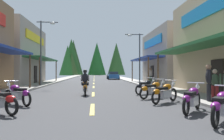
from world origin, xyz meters
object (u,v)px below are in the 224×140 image
motorcycle_parked_right_2 (192,98)px  pedestrian_strolling (215,83)px  pedestrian_by_shop (209,81)px  motorcycle_parked_right_5 (146,86)px  motorcycle_parked_right_1 (222,105)px  streetlamp_right (137,51)px  motorcycle_parked_left_2 (18,94)px  rider_cruising_lead (85,84)px  motorcycle_parked_right_3 (165,92)px  streetlamp_left (44,44)px  pedestrian_browsing (150,75)px  parked_car_curbside (113,76)px  motorcycle_parked_right_4 (153,89)px

motorcycle_parked_right_2 → pedestrian_strolling: size_ratio=1.09×
pedestrian_by_shop → motorcycle_parked_right_5: bearing=-48.1°
motorcycle_parked_right_1 → motorcycle_parked_right_2: (-0.12, 1.52, 0.00)m
streetlamp_right → pedestrian_by_shop: bearing=-88.0°
motorcycle_parked_left_2 → rider_cruising_lead: size_ratio=0.77×
motorcycle_parked_right_2 → pedestrian_by_shop: bearing=-2.6°
pedestrian_by_shop → pedestrian_strolling: bearing=-128.9°
streetlamp_right → motorcycle_parked_right_3: bearing=-96.1°
streetlamp_left → motorcycle_parked_right_3: size_ratio=3.67×
motorcycle_parked_left_2 → pedestrian_by_shop: size_ratio=0.93×
motorcycle_parked_left_2 → rider_cruising_lead: bearing=-85.4°
streetlamp_right → pedestrian_browsing: (1.49, -0.11, -2.62)m
streetlamp_left → pedestrian_strolling: streetlamp_left is taller
pedestrian_browsing → parked_car_curbside: (-2.77, 15.02, -0.38)m
motorcycle_parked_right_1 → motorcycle_parked_right_3: (-0.36, 3.73, 0.00)m
streetlamp_right → motorcycle_parked_right_1: (-1.03, -16.69, -3.19)m
streetlamp_right → pedestrian_browsing: size_ratio=3.08×
motorcycle_parked_right_1 → motorcycle_parked_right_4: bearing=48.8°
rider_cruising_lead → parked_car_curbside: bearing=-12.6°
motorcycle_parked_right_1 → motorcycle_parked_right_3: same height
pedestrian_by_shop → pedestrian_browsing: bearing=-76.3°
streetlamp_left → streetlamp_right: bearing=12.7°
motorcycle_parked_right_4 → motorcycle_parked_right_5: 2.08m
pedestrian_by_shop → pedestrian_browsing: pedestrian_browsing is taller
streetlamp_left → pedestrian_strolling: 15.45m
motorcycle_parked_right_3 → motorcycle_parked_right_4: size_ratio=0.92×
motorcycle_parked_left_2 → parked_car_curbside: 28.72m
pedestrian_browsing → pedestrian_by_shop: bearing=62.7°
streetlamp_left → motorcycle_parked_right_3: (8.03, -10.85, -3.57)m
pedestrian_strolling → pedestrian_browsing: bearing=51.2°
streetlamp_left → pedestrian_by_shop: streetlamp_left is taller
streetlamp_left → pedestrian_browsing: 11.49m
motorcycle_parked_right_2 → parked_car_curbside: (-0.13, 30.08, 0.20)m
motorcycle_parked_right_3 → motorcycle_parked_left_2: bearing=140.7°
streetlamp_right → motorcycle_parked_right_2: size_ratio=3.30×
streetlamp_left → rider_cruising_lead: size_ratio=2.92×
motorcycle_parked_right_1 → pedestrian_by_shop: (1.50, 3.26, 0.55)m
streetlamp_right → motorcycle_parked_right_3: streetlamp_right is taller
streetlamp_left → motorcycle_parked_right_2: (8.27, -13.05, -3.57)m
motorcycle_parked_right_4 → pedestrian_strolling: 3.00m
motorcycle_parked_right_2 → motorcycle_parked_right_4: (-0.31, 3.78, 0.00)m
streetlamp_left → motorcycle_parked_right_1: bearing=-60.1°
motorcycle_parked_right_3 → motorcycle_parked_left_2: same height
motorcycle_parked_left_2 → pedestrian_strolling: (8.89, -0.08, 0.41)m
motorcycle_parked_right_1 → pedestrian_strolling: bearing=15.1°
motorcycle_parked_right_5 → parked_car_curbside: bearing=50.8°
pedestrian_browsing → motorcycle_parked_right_4: bearing=52.4°
motorcycle_parked_right_2 → streetlamp_right: bearing=36.1°
streetlamp_left → motorcycle_parked_right_5: bearing=-41.7°
motorcycle_parked_right_4 → pedestrian_browsing: pedestrian_browsing is taller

